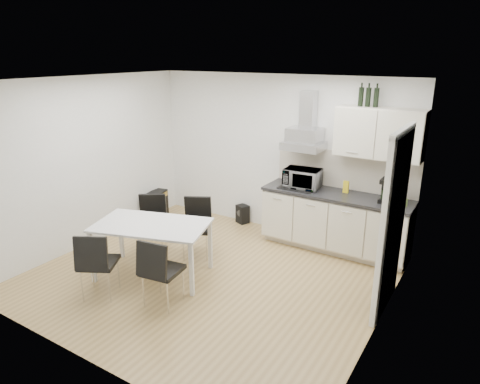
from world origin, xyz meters
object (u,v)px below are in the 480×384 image
object	(u,v)px
chair_far_right	(196,229)
floor_speaker	(243,214)
dining_table	(152,229)
chair_near_right	(163,271)
chair_near_left	(99,263)
guitar_amp	(155,205)
kitchenette	(339,199)
chair_far_left	(152,225)

from	to	relation	value
chair_far_right	floor_speaker	distance (m)	1.51
dining_table	chair_near_right	size ratio (longest dim) A/B	1.90
chair_near_left	chair_near_right	xyz separation A→B (m)	(0.80, 0.27, 0.00)
dining_table	guitar_amp	xyz separation A→B (m)	(-1.44, 1.60, -0.43)
chair_near_left	kitchenette	bearing A→B (deg)	25.10
chair_near_left	floor_speaker	size ratio (longest dim) A/B	2.67
dining_table	chair_near_left	distance (m)	0.80
chair_near_left	chair_near_right	size ratio (longest dim) A/B	1.00
guitar_amp	floor_speaker	size ratio (longest dim) A/B	1.88
guitar_amp	chair_far_left	bearing A→B (deg)	-61.95
chair_far_left	kitchenette	bearing A→B (deg)	-179.79
chair_far_right	chair_near_left	size ratio (longest dim) A/B	1.00
kitchenette	chair_near_left	size ratio (longest dim) A/B	2.86
dining_table	guitar_amp	bearing A→B (deg)	114.38
dining_table	chair_far_right	xyz separation A→B (m)	(0.15, 0.77, -0.23)
dining_table	chair_near_left	xyz separation A→B (m)	(-0.20, -0.74, -0.23)
dining_table	chair_far_left	size ratio (longest dim) A/B	1.90
kitchenette	chair_near_right	world-z (taller)	kitchenette
kitchenette	chair_near_left	xyz separation A→B (m)	(-2.05, -2.82, -0.39)
dining_table	floor_speaker	distance (m)	2.31
chair_near_right	chair_far_left	bearing A→B (deg)	130.01
chair_near_left	dining_table	bearing A→B (deg)	45.84
chair_far_right	chair_near_right	bearing A→B (deg)	81.50
chair_near_right	guitar_amp	world-z (taller)	chair_near_right
floor_speaker	chair_far_left	bearing A→B (deg)	-84.14
chair_far_right	chair_near_left	bearing A→B (deg)	48.68
chair_near_left	guitar_amp	size ratio (longest dim) A/B	1.42
chair_far_right	floor_speaker	xyz separation A→B (m)	(-0.10, 1.48, -0.28)
chair_far_left	floor_speaker	bearing A→B (deg)	-140.92
dining_table	floor_speaker	bearing A→B (deg)	71.15
kitchenette	floor_speaker	bearing A→B (deg)	174.76
chair_far_right	chair_near_right	world-z (taller)	same
chair_far_left	guitar_amp	size ratio (longest dim) A/B	1.42
chair_far_left	guitar_amp	distance (m)	1.46
floor_speaker	guitar_amp	bearing A→B (deg)	-133.53
chair_far_right	chair_far_left	bearing A→B (deg)	-6.23
dining_table	floor_speaker	world-z (taller)	dining_table
dining_table	chair_near_left	world-z (taller)	chair_near_left
kitchenette	guitar_amp	bearing A→B (deg)	-171.74
kitchenette	chair_near_left	world-z (taller)	kitchenette
chair_far_right	guitar_amp	xyz separation A→B (m)	(-1.60, 0.84, -0.20)
dining_table	chair_far_right	bearing A→B (deg)	61.15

